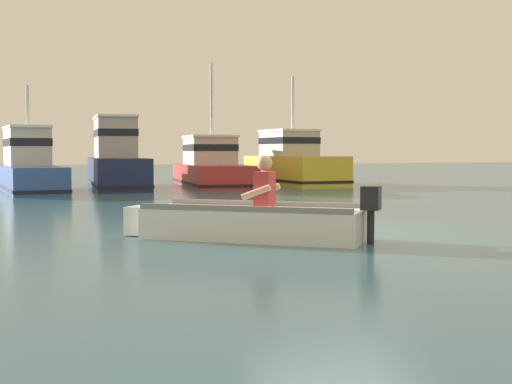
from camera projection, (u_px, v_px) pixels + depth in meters
ground_plane at (338, 233)px, 10.92m from camera, size 120.00×120.00×0.00m
rowboat_with_person at (250, 221)px, 10.09m from camera, size 3.24×2.85×1.19m
moored_boat_blue at (28, 167)px, 22.31m from camera, size 2.05×6.20×3.31m
moored_boat_navy at (116, 161)px, 24.37m from camera, size 2.10×6.30×2.48m
moored_boat_red at (211, 167)px, 26.08m from camera, size 2.67×6.41×4.45m
moored_boat_yellow at (293, 163)px, 27.06m from camera, size 2.22×5.61×4.08m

